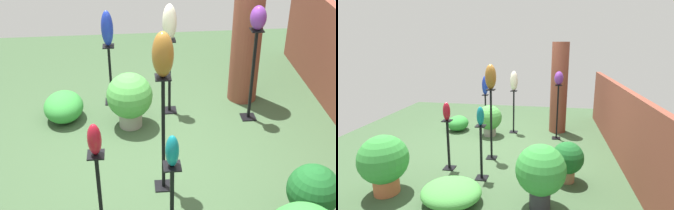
# 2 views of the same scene
# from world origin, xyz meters

# --- Properties ---
(ground_plane) EXTENTS (8.00, 8.00, 0.00)m
(ground_plane) POSITION_xyz_m (0.00, 0.00, 0.00)
(ground_plane) COLOR #385133
(brick_wall_back) EXTENTS (5.60, 0.12, 1.43)m
(brick_wall_back) POSITION_xyz_m (0.00, 2.50, 0.71)
(brick_wall_back) COLOR brown
(brick_wall_back) RESTS_ON ground
(brick_pillar) EXTENTS (0.42, 0.42, 2.29)m
(brick_pillar) POSITION_xyz_m (-1.32, 1.32, 1.15)
(brick_pillar) COLOR brown
(brick_pillar) RESTS_ON ground
(pedestal_ivory) EXTENTS (0.20, 0.20, 1.10)m
(pedestal_ivory) POSITION_xyz_m (-1.03, 0.20, 0.50)
(pedestal_ivory) COLOR black
(pedestal_ivory) RESTS_ON ground
(pedestal_teal) EXTENTS (0.20, 0.20, 0.94)m
(pedestal_teal) POSITION_xyz_m (1.43, 0.00, 0.43)
(pedestal_teal) COLOR black
(pedestal_teal) RESTS_ON ground
(pedestal_bronze) EXTENTS (0.20, 0.20, 1.40)m
(pedestal_bronze) POSITION_xyz_m (0.60, -0.01, 0.65)
(pedestal_bronze) COLOR black
(pedestal_bronze) RESTS_ON ground
(pedestal_ruby) EXTENTS (0.20, 0.20, 0.92)m
(pedestal_ruby) POSITION_xyz_m (1.17, -0.68, 0.42)
(pedestal_ruby) COLOR black
(pedestal_ruby) RESTS_ON ground
(pedestal_cobalt) EXTENTS (0.20, 0.20, 0.90)m
(pedestal_cobalt) POSITION_xyz_m (-1.35, -0.62, 0.41)
(pedestal_cobalt) COLOR black
(pedestal_cobalt) RESTS_ON ground
(pedestal_violet) EXTENTS (0.20, 0.20, 1.31)m
(pedestal_violet) POSITION_xyz_m (-0.75, 1.29, 0.60)
(pedestal_violet) COLOR black
(pedestal_violet) RESTS_ON ground
(art_vase_ivory) EXTENTS (0.17, 0.19, 0.49)m
(art_vase_ivory) POSITION_xyz_m (-1.03, 0.20, 1.34)
(art_vase_ivory) COLOR beige
(art_vase_ivory) RESTS_ON pedestal_ivory
(art_vase_teal) EXTENTS (0.14, 0.12, 0.32)m
(art_vase_teal) POSITION_xyz_m (1.43, 0.00, 1.10)
(art_vase_teal) COLOR #0F727A
(art_vase_teal) RESTS_ON pedestal_teal
(art_vase_bronze) EXTENTS (0.22, 0.21, 0.47)m
(art_vase_bronze) POSITION_xyz_m (0.60, -0.01, 1.64)
(art_vase_bronze) COLOR brown
(art_vase_bronze) RESTS_ON pedestal_bronze
(art_vase_ruby) EXTENTS (0.13, 0.13, 0.33)m
(art_vase_ruby) POSITION_xyz_m (1.17, -0.68, 1.09)
(art_vase_ruby) COLOR maroon
(art_vase_ruby) RESTS_ON pedestal_ruby
(art_vase_cobalt) EXTENTS (0.16, 0.17, 0.51)m
(art_vase_cobalt) POSITION_xyz_m (-1.35, -0.62, 1.16)
(art_vase_cobalt) COLOR #192D9E
(art_vase_cobalt) RESTS_ON pedestal_cobalt
(art_vase_violet) EXTENTS (0.22, 0.21, 0.31)m
(art_vase_violet) POSITION_xyz_m (-0.75, 1.29, 1.47)
(art_vase_violet) COLOR #6B2D8C
(art_vase_violet) RESTS_ON pedestal_violet
(potted_plant_walkway_edge) EXTENTS (0.70, 0.70, 0.93)m
(potted_plant_walkway_edge) POSITION_xyz_m (2.10, 1.01, 0.56)
(potted_plant_walkway_edge) COLOR #2D2D33
(potted_plant_walkway_edge) RESTS_ON ground
(potted_plant_near_pillar) EXTENTS (0.61, 0.61, 0.77)m
(potted_plant_near_pillar) POSITION_xyz_m (-0.70, -0.35, 0.44)
(potted_plant_near_pillar) COLOR gray
(potted_plant_near_pillar) RESTS_ON ground
(potted_plant_front_right) EXTENTS (0.53, 0.53, 0.69)m
(potted_plant_front_right) POSITION_xyz_m (1.28, 1.42, 0.39)
(potted_plant_front_right) COLOR #936B4C
(potted_plant_front_right) RESTS_ON ground
(potted_plant_mid_right) EXTENTS (0.74, 0.74, 0.92)m
(potted_plant_mid_right) POSITION_xyz_m (2.10, -1.33, 0.52)
(potted_plant_mid_right) COLOR #B25B38
(potted_plant_mid_right) RESTS_ON ground
(foliage_bed_east) EXTENTS (0.64, 0.54, 0.39)m
(foliage_bed_east) POSITION_xyz_m (-0.95, -1.27, 0.19)
(foliage_bed_east) COLOR #338C38
(foliage_bed_east) RESTS_ON ground
(foliage_bed_west) EXTENTS (0.78, 0.88, 0.32)m
(foliage_bed_west) POSITION_xyz_m (2.18, -0.25, 0.16)
(foliage_bed_west) COLOR #479942
(foliage_bed_west) RESTS_ON ground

